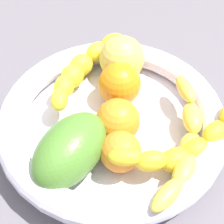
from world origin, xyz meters
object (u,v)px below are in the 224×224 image
Objects in this scene: orange_front at (117,121)px; mango_green at (70,150)px; fruit_bowl at (112,120)px; banana_draped_right at (184,147)px; banana_draped_left at (187,143)px; banana_arching_top at (81,69)px; apple_yellow at (122,59)px; orange_mid_left at (120,152)px; orange_mid_right at (120,84)px.

mango_green reaches higher than orange_front.
fruit_bowl is 11.41cm from banana_draped_right.
banana_draped_right reaches higher than banana_draped_left.
banana_arching_top is 2.68× the size of orange_front.
apple_yellow reaches higher than banana_arching_top.
apple_yellow reaches higher than orange_mid_left.
mango_green is (7.16, 14.35, 0.67)cm from banana_arching_top.
orange_front is at bearing -165.25° from mango_green.
fruit_bowl is at bearing -105.73° from orange_mid_left.
orange_mid_left is (7.64, -3.16, -0.43)cm from banana_draped_right.
orange_mid_right reaches higher than banana_draped_right.
apple_yellow reaches higher than orange_mid_right.
orange_front is at bearing 61.27° from orange_mid_right.
banana_draped_left is (-6.70, 8.95, 1.77)cm from fruit_bowl.
orange_mid_right is 5.56cm from apple_yellow.
banana_arching_top is 1.37× the size of mango_green.
banana_draped_right is 21.03cm from banana_arching_top.
banana_arching_top is at bearing -69.51° from banana_draped_left.
banana_draped_left is 20.73cm from banana_arching_top.
mango_green is 1.65× the size of apple_yellow.
orange_front is 12.64cm from apple_yellow.
banana_draped_left is 9.80cm from orange_front.
banana_arching_top is 6.82cm from apple_yellow.
banana_draped_right is at bearing 157.55° from orange_mid_left.
apple_yellow is at bearing -90.76° from banana_draped_right.
banana_draped_left is 1.47× the size of mango_green.
banana_draped_right is 2.81× the size of apple_yellow.
fruit_bowl is 11.32cm from banana_draped_left.
fruit_bowl is 5.96× the size of orange_mid_left.
apple_yellow reaches higher than fruit_bowl.
orange_front is 0.85× the size of apple_yellow.
apple_yellow is (-6.08, -9.14, 2.64)cm from fruit_bowl.
banana_draped_right is 14.70cm from mango_green.
banana_draped_right is (-5.83, 9.57, 2.12)cm from fruit_bowl.
fruit_bowl is 4.98× the size of orange_mid_right.
fruit_bowl is 5.24× the size of orange_front.
banana_arching_top is 16.92cm from orange_mid_left.
banana_draped_left is 13.71cm from orange_mid_right.
orange_mid_right reaches higher than orange_mid_left.
orange_front is (0.08, 1.88, 2.07)cm from fruit_bowl.
orange_mid_right is at bearing -118.73° from orange_front.
banana_draped_right is at bearing 100.26° from orange_mid_right.
orange_front is (5.92, -7.69, -0.05)cm from banana_draped_right.
fruit_bowl is 6.87cm from orange_mid_left.
fruit_bowl is 4.44× the size of apple_yellow.
orange_front is 1.14× the size of orange_mid_left.
orange_mid_left is 6.48cm from mango_green.
banana_draped_right is (0.86, 0.62, 0.36)cm from banana_draped_left.
orange_mid_right is (2.51, -13.89, 0.11)cm from banana_draped_right.
orange_mid_left is at bearing 85.77° from banana_arching_top.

